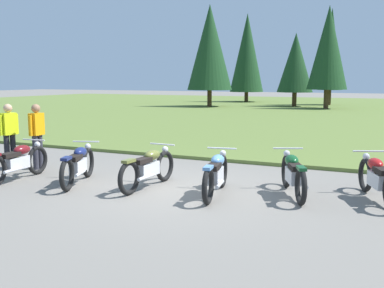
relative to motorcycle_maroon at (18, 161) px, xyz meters
name	(u,v)px	position (x,y,z in m)	size (l,w,h in m)	color
ground_plane	(180,190)	(3.79, 0.71, -0.44)	(140.00, 140.00, 0.00)	slate
grass_moorland	(341,111)	(3.79, 26.12, -0.39)	(80.00, 44.00, 0.10)	#5B7033
motorcycle_maroon	(18,161)	(0.00, 0.00, 0.00)	(0.62, 2.10, 0.88)	black
motorcycle_navy	(78,164)	(1.48, 0.31, 0.00)	(0.92, 2.00, 0.88)	black
motorcycle_olive	(148,167)	(3.07, 0.66, 0.00)	(0.62, 2.10, 0.88)	black
motorcycle_sky_blue	(216,174)	(4.61, 0.68, 0.00)	(0.69, 2.08, 0.88)	black
motorcycle_british_green	(293,174)	(6.00, 1.31, 0.00)	(1.01, 1.96, 0.88)	black
motorcycle_red	(378,178)	(7.54, 1.62, 0.00)	(0.97, 1.98, 0.88)	black
rider_in_hivis_vest	(37,132)	(-0.55, 1.21, 0.51)	(0.25, 0.55, 1.67)	#2D2D38
rider_near_row_end	(9,132)	(-1.25, 0.96, 0.51)	(0.28, 0.54, 1.67)	black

